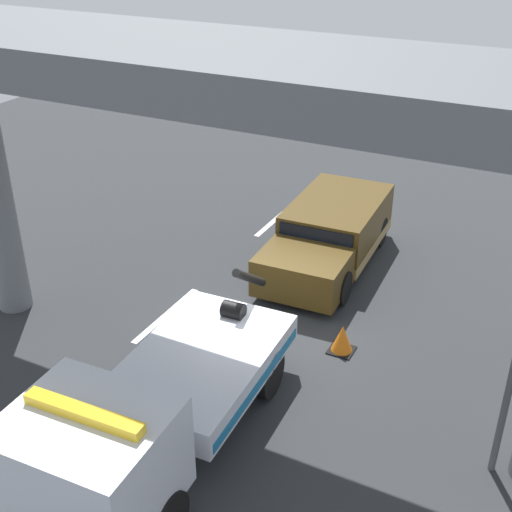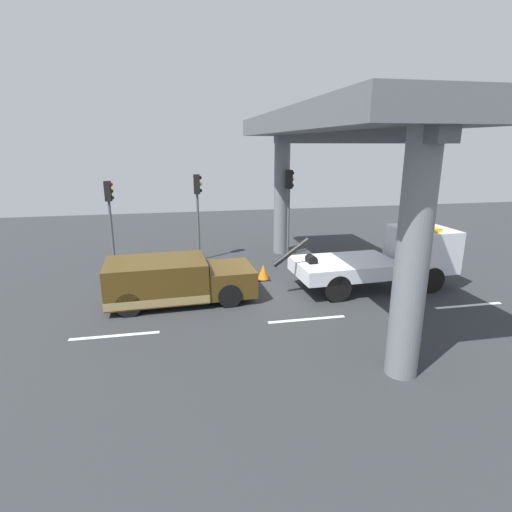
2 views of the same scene
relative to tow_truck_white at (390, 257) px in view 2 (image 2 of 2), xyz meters
The scene contains 11 objects.
ground_plane 4.39m from the tow_truck_white, behind, with size 60.00×40.00×0.10m, color #2D3033.
lane_stripe_west 10.57m from the tow_truck_white, 166.31° to the right, with size 2.60×0.16×0.01m, color silver.
lane_stripe_mid 5.03m from the tow_truck_white, 149.41° to the right, with size 2.60×0.16×0.01m, color silver.
lane_stripe_east 3.29m from the tow_truck_white, 54.18° to the right, with size 2.60×0.16×0.01m, color silver.
tow_truck_white is the anchor object (origin of this frame).
towed_van_green 8.45m from the tow_truck_white, behind, with size 5.29×2.42×1.58m.
overpass_structure 5.38m from the tow_truck_white, behind, with size 3.60×13.87×6.65m.
traffic_light_near 12.47m from the tow_truck_white, 154.83° to the left, with size 0.39×0.32×3.91m.
traffic_light_far 9.09m from the tow_truck_white, 143.81° to the left, with size 0.39×0.32×4.15m.
traffic_light_mid 6.21m from the tow_truck_white, 117.07° to the left, with size 0.39×0.32×4.30m.
traffic_cone_orange 5.13m from the tow_truck_white, 160.01° to the left, with size 0.54×0.54×0.64m.
Camera 2 is at (-3.99, -14.03, 5.55)m, focal length 28.34 mm.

